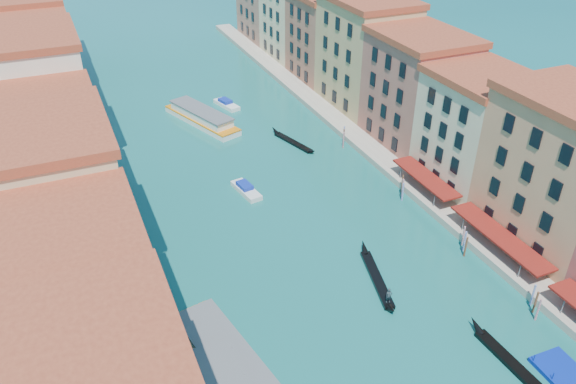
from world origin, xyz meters
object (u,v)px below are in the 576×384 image
gondola_right (518,368)px  blue_dock (565,375)px  gondola_fore (377,278)px  vaporetto_near (233,371)px  vaporetto_far (202,117)px

gondola_right → blue_dock: gondola_right is taller
gondola_right → gondola_fore: bearing=106.2°
blue_dock → gondola_fore: bearing=117.4°
vaporetto_near → gondola_fore: vaporetto_near is taller
gondola_fore → blue_dock: (9.41, -19.29, -0.20)m
gondola_fore → gondola_right: (5.66, -16.99, 0.07)m
vaporetto_far → gondola_right: size_ratio=1.37×
vaporetto_near → gondola_right: bearing=-31.7°
vaporetto_far → gondola_right: (12.43, -67.82, -0.70)m
vaporetto_far → gondola_right: vaporetto_far is taller
vaporetto_near → gondola_right: vaporetto_near is taller
gondola_right → blue_dock: bearing=-33.9°
gondola_fore → gondola_right: 17.91m
vaporetto_near → gondola_right: 27.58m
vaporetto_near → blue_dock: size_ratio=3.55×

